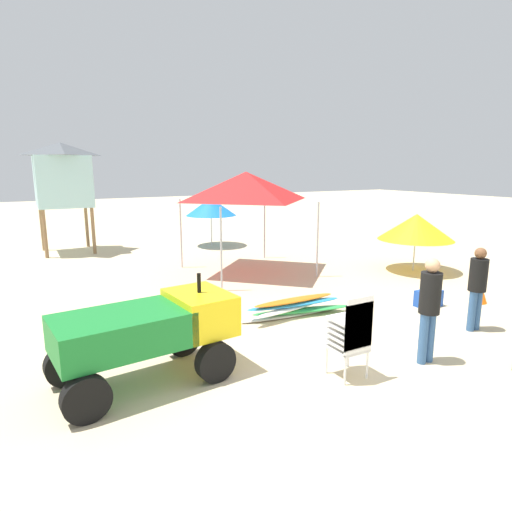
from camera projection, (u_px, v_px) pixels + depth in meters
ground at (360, 379)px, 6.36m from camera, size 80.00×80.00×0.00m
utility_cart at (150, 330)px, 6.18m from camera, size 2.66×1.51×1.50m
stacked_plastic_chairs at (353, 331)px, 6.24m from camera, size 0.48×0.48×1.29m
surfboard_pile at (295, 308)px, 9.00m from camera, size 2.49×0.76×0.40m
lifeguard_near_center at (429, 304)px, 6.73m from camera, size 0.32×0.32×1.70m
lifeguard_far_right at (477, 284)px, 8.11m from camera, size 0.32×0.32×1.61m
popup_canopy at (246, 186)px, 12.38m from camera, size 3.01×3.01×2.93m
lifeguard_tower at (62, 175)px, 15.33m from camera, size 1.98×1.98×3.91m
beach_umbrella_left at (416, 227)px, 12.75m from camera, size 2.19×2.19×1.71m
beach_umbrella_mid at (211, 207)px, 16.80m from camera, size 1.97×1.97×1.90m
traffic_cone_near at (479, 291)px, 9.92m from camera, size 0.37×0.37×0.53m
cooler_box at (428, 298)px, 9.67m from camera, size 0.59×0.33×0.37m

